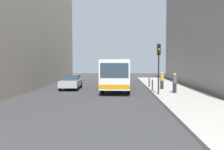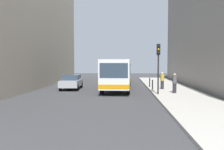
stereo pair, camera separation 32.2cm
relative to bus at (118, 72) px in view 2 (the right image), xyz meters
The scene contains 11 objects.
ground_plane 3.35m from the bus, 91.98° to the right, with size 80.00×80.00×0.00m, color #38383A.
sidewalk 6.25m from the bus, 28.42° to the right, with size 4.40×40.00×0.15m, color #ADA89E.
building_left 12.86m from the bus, behind, with size 7.00×32.00×14.32m, color #B2A38C.
bus is the anchor object (origin of this frame).
car_beside_bus 4.86m from the bus, behind, with size 2.03×4.48×1.48m.
car_behind_bus 11.82m from the bus, 90.88° to the left, with size 1.97×4.45×1.48m.
traffic_light 6.05m from the bus, 54.31° to the right, with size 0.28×0.33×4.10m.
bollard_near 3.86m from the bus, 24.93° to the right, with size 0.11×0.11×0.95m, color black.
bollard_mid 3.73m from the bus, 19.76° to the left, with size 0.11×0.11×0.95m, color black.
pedestrian_near_signal 6.40m from the bus, 38.99° to the right, with size 0.38×0.38×1.67m.
pedestrian_mid_sidewalk 4.52m from the bus, 11.93° to the right, with size 0.38×0.38×1.65m.
Camera 2 is at (0.87, -22.12, 2.75)m, focal length 39.36 mm.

